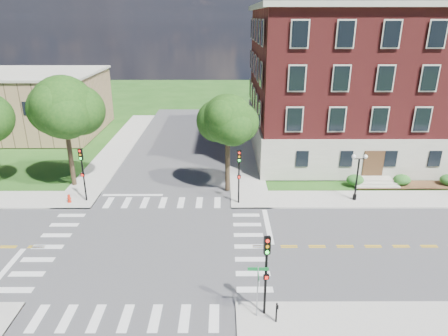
{
  "coord_description": "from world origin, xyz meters",
  "views": [
    {
      "loc": [
        5.29,
        -24.55,
        15.34
      ],
      "look_at": [
        5.38,
        7.39,
        3.2
      ],
      "focal_mm": 32.0,
      "sensor_mm": 36.0,
      "label": 1
    }
  ],
  "objects_px": {
    "push_button_post": "(277,312)",
    "fire_hydrant": "(69,199)",
    "traffic_signal_nw": "(82,168)",
    "street_sign_pole": "(258,282)",
    "traffic_signal_ne": "(239,170)",
    "traffic_signal_se": "(266,266)",
    "twin_lamp_west": "(357,175)"
  },
  "relations": [
    {
      "from": "street_sign_pole",
      "to": "traffic_signal_se",
      "type": "bearing_deg",
      "value": 23.37
    },
    {
      "from": "twin_lamp_west",
      "to": "fire_hydrant",
      "type": "height_order",
      "value": "twin_lamp_west"
    },
    {
      "from": "twin_lamp_west",
      "to": "fire_hydrant",
      "type": "bearing_deg",
      "value": -178.97
    },
    {
      "from": "traffic_signal_ne",
      "to": "fire_hydrant",
      "type": "relative_size",
      "value": 6.4
    },
    {
      "from": "traffic_signal_ne",
      "to": "push_button_post",
      "type": "relative_size",
      "value": 4.0
    },
    {
      "from": "traffic_signal_nw",
      "to": "street_sign_pole",
      "type": "bearing_deg",
      "value": -46.41
    },
    {
      "from": "traffic_signal_ne",
      "to": "traffic_signal_nw",
      "type": "bearing_deg",
      "value": 177.84
    },
    {
      "from": "street_sign_pole",
      "to": "push_button_post",
      "type": "distance_m",
      "value": 1.87
    },
    {
      "from": "traffic_signal_nw",
      "to": "traffic_signal_ne",
      "type": "bearing_deg",
      "value": -2.16
    },
    {
      "from": "traffic_signal_nw",
      "to": "street_sign_pole",
      "type": "distance_m",
      "value": 20.19
    },
    {
      "from": "traffic_signal_ne",
      "to": "fire_hydrant",
      "type": "height_order",
      "value": "traffic_signal_ne"
    },
    {
      "from": "push_button_post",
      "to": "traffic_signal_nw",
      "type": "bearing_deg",
      "value": 134.64
    },
    {
      "from": "street_sign_pole",
      "to": "twin_lamp_west",
      "type": "bearing_deg",
      "value": 56.16
    },
    {
      "from": "traffic_signal_se",
      "to": "traffic_signal_nw",
      "type": "bearing_deg",
      "value": 134.81
    },
    {
      "from": "traffic_signal_ne",
      "to": "street_sign_pole",
      "type": "height_order",
      "value": "traffic_signal_ne"
    },
    {
      "from": "traffic_signal_ne",
      "to": "traffic_signal_nw",
      "type": "relative_size",
      "value": 1.0
    },
    {
      "from": "traffic_signal_nw",
      "to": "street_sign_pole",
      "type": "xyz_separation_m",
      "value": [
        13.91,
        -14.61,
        -0.88
      ]
    },
    {
      "from": "traffic_signal_ne",
      "to": "push_button_post",
      "type": "distance_m",
      "value": 14.85
    },
    {
      "from": "fire_hydrant",
      "to": "traffic_signal_nw",
      "type": "bearing_deg",
      "value": 15.04
    },
    {
      "from": "traffic_signal_ne",
      "to": "fire_hydrant",
      "type": "bearing_deg",
      "value": 179.47
    },
    {
      "from": "traffic_signal_nw",
      "to": "twin_lamp_west",
      "type": "height_order",
      "value": "traffic_signal_nw"
    },
    {
      "from": "traffic_signal_se",
      "to": "twin_lamp_west",
      "type": "distance_m",
      "value": 17.31
    },
    {
      "from": "twin_lamp_west",
      "to": "street_sign_pole",
      "type": "xyz_separation_m",
      "value": [
        -9.85,
        -14.69,
        -0.21
      ]
    },
    {
      "from": "traffic_signal_se",
      "to": "street_sign_pole",
      "type": "relative_size",
      "value": 1.55
    },
    {
      "from": "traffic_signal_nw",
      "to": "push_button_post",
      "type": "distance_m",
      "value": 21.34
    },
    {
      "from": "street_sign_pole",
      "to": "push_button_post",
      "type": "bearing_deg",
      "value": -25.7
    },
    {
      "from": "street_sign_pole",
      "to": "push_button_post",
      "type": "height_order",
      "value": "street_sign_pole"
    },
    {
      "from": "traffic_signal_se",
      "to": "fire_hydrant",
      "type": "xyz_separation_m",
      "value": [
        -15.71,
        14.06,
        -2.72
      ]
    },
    {
      "from": "push_button_post",
      "to": "street_sign_pole",
      "type": "bearing_deg",
      "value": 154.3
    },
    {
      "from": "traffic_signal_se",
      "to": "push_button_post",
      "type": "relative_size",
      "value": 4.0
    },
    {
      "from": "push_button_post",
      "to": "fire_hydrant",
      "type": "height_order",
      "value": "push_button_post"
    },
    {
      "from": "traffic_signal_ne",
      "to": "traffic_signal_nw",
      "type": "xyz_separation_m",
      "value": [
        -13.44,
        0.51,
        0.0
      ]
    }
  ]
}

